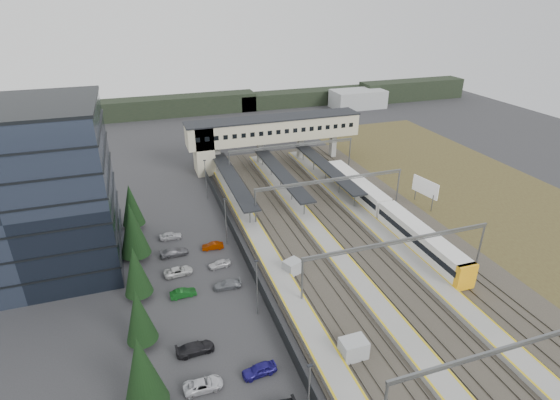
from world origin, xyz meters
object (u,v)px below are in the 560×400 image
object	(u,v)px
train	(386,212)
billboard	(425,188)
footbridge	(263,132)
office_building	(17,194)
relay_cabin_near	(353,349)
relay_cabin_far	(292,267)

from	to	relation	value
train	billboard	bearing A→B (deg)	19.32
billboard	footbridge	bearing A→B (deg)	126.99
office_building	train	size ratio (longest dim) A/B	0.58
train	office_building	bearing A→B (deg)	175.99
relay_cabin_near	footbridge	distance (m)	61.29
relay_cabin_far	footbridge	distance (m)	44.59
train	relay_cabin_far	bearing A→B (deg)	-155.90
relay_cabin_near	relay_cabin_far	distance (m)	17.23
office_building	train	world-z (taller)	office_building
train	billboard	world-z (taller)	billboard
train	billboard	distance (m)	11.21
footbridge	relay_cabin_far	bearing A→B (deg)	-101.13
relay_cabin_far	billboard	size ratio (longest dim) A/B	0.48
office_building	relay_cabin_near	bearing A→B (deg)	-40.14
billboard	train	bearing A→B (deg)	-160.68
office_building	train	xyz separation A→B (m)	(56.00, -3.93, -10.02)
relay_cabin_far	billboard	xyz separation A→B (m)	(31.29, 12.98, 2.54)
relay_cabin_far	train	xyz separation A→B (m)	(20.81, 9.31, 1.08)
office_building	relay_cabin_near	distance (m)	48.48
relay_cabin_near	billboard	world-z (taller)	billboard
relay_cabin_near	footbridge	bearing A→B (deg)	82.83
office_building	billboard	bearing A→B (deg)	-0.22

